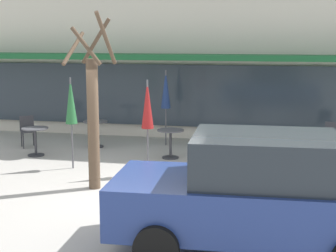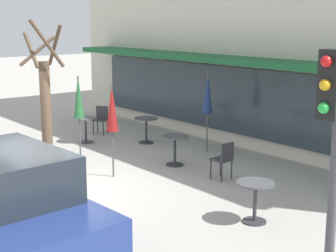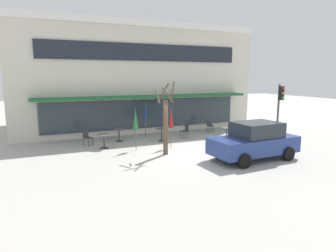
{
  "view_description": "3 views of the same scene",
  "coord_description": "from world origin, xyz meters",
  "px_view_note": "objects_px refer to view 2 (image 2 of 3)",
  "views": [
    {
      "loc": [
        2.71,
        -9.56,
        3.18
      ],
      "look_at": [
        0.09,
        2.62,
        0.98
      ],
      "focal_mm": 55.0,
      "sensor_mm": 36.0,
      "label": 1
    },
    {
      "loc": [
        9.65,
        -4.78,
        3.62
      ],
      "look_at": [
        0.3,
        2.86,
        1.12
      ],
      "focal_mm": 55.0,
      "sensor_mm": 36.0,
      "label": 2
    },
    {
      "loc": [
        -6.77,
        -13.08,
        3.9
      ],
      "look_at": [
        -0.03,
        2.26,
        1.08
      ],
      "focal_mm": 32.0,
      "sensor_mm": 36.0,
      "label": 3
    }
  ],
  "objects_px": {
    "cafe_table_mid_patio": "(175,145)",
    "patio_umbrella_corner_open": "(112,108)",
    "cafe_table_near_wall": "(86,126)",
    "cafe_table_by_tree": "(146,126)",
    "cafe_chair_1": "(224,158)",
    "cafe_table_streetside": "(255,195)",
    "patio_umbrella_green_folded": "(79,98)",
    "patio_umbrella_cream_folded": "(208,94)",
    "traffic_light_pole": "(332,136)",
    "street_tree": "(46,110)",
    "cafe_chair_2": "(101,118)"
  },
  "relations": [
    {
      "from": "cafe_table_near_wall",
      "to": "patio_umbrella_green_folded",
      "type": "relative_size",
      "value": 0.35
    },
    {
      "from": "patio_umbrella_corner_open",
      "to": "cafe_chair_2",
      "type": "bearing_deg",
      "value": 151.43
    },
    {
      "from": "patio_umbrella_corner_open",
      "to": "patio_umbrella_cream_folded",
      "type": "bearing_deg",
      "value": 95.22
    },
    {
      "from": "cafe_table_by_tree",
      "to": "traffic_light_pole",
      "type": "bearing_deg",
      "value": -23.6
    },
    {
      "from": "cafe_chair_2",
      "to": "traffic_light_pole",
      "type": "height_order",
      "value": "traffic_light_pole"
    },
    {
      "from": "cafe_table_near_wall",
      "to": "cafe_chair_1",
      "type": "relative_size",
      "value": 0.85
    },
    {
      "from": "cafe_table_streetside",
      "to": "traffic_light_pole",
      "type": "relative_size",
      "value": 0.22
    },
    {
      "from": "cafe_table_near_wall",
      "to": "patio_umbrella_green_folded",
      "type": "xyz_separation_m",
      "value": [
        1.48,
        -1.03,
        1.11
      ]
    },
    {
      "from": "patio_umbrella_cream_folded",
      "to": "traffic_light_pole",
      "type": "bearing_deg",
      "value": -33.39
    },
    {
      "from": "street_tree",
      "to": "traffic_light_pole",
      "type": "height_order",
      "value": "street_tree"
    },
    {
      "from": "street_tree",
      "to": "cafe_chair_1",
      "type": "bearing_deg",
      "value": 48.96
    },
    {
      "from": "patio_umbrella_green_folded",
      "to": "traffic_light_pole",
      "type": "height_order",
      "value": "traffic_light_pole"
    },
    {
      "from": "cafe_table_streetside",
      "to": "cafe_table_by_tree",
      "type": "height_order",
      "value": "same"
    },
    {
      "from": "cafe_chair_2",
      "to": "street_tree",
      "type": "distance_m",
      "value": 4.93
    },
    {
      "from": "cafe_table_streetside",
      "to": "patio_umbrella_corner_open",
      "type": "xyz_separation_m",
      "value": [
        -3.97,
        -0.46,
        1.11
      ]
    },
    {
      "from": "cafe_table_near_wall",
      "to": "cafe_table_by_tree",
      "type": "relative_size",
      "value": 1.0
    },
    {
      "from": "cafe_chair_1",
      "to": "cafe_table_by_tree",
      "type": "bearing_deg",
      "value": 168.75
    },
    {
      "from": "cafe_table_mid_patio",
      "to": "patio_umbrella_corner_open",
      "type": "xyz_separation_m",
      "value": [
        -0.17,
        -1.74,
        1.11
      ]
    },
    {
      "from": "cafe_table_streetside",
      "to": "cafe_chair_2",
      "type": "relative_size",
      "value": 0.85
    },
    {
      "from": "cafe_table_streetside",
      "to": "traffic_light_pole",
      "type": "bearing_deg",
      "value": -32.85
    },
    {
      "from": "cafe_table_near_wall",
      "to": "patio_umbrella_green_folded",
      "type": "distance_m",
      "value": 2.12
    },
    {
      "from": "street_tree",
      "to": "traffic_light_pole",
      "type": "relative_size",
      "value": 1.07
    },
    {
      "from": "patio_umbrella_green_folded",
      "to": "patio_umbrella_cream_folded",
      "type": "height_order",
      "value": "same"
    },
    {
      "from": "patio_umbrella_green_folded",
      "to": "cafe_chair_1",
      "type": "bearing_deg",
      "value": 23.12
    },
    {
      "from": "patio_umbrella_cream_folded",
      "to": "street_tree",
      "type": "height_order",
      "value": "street_tree"
    },
    {
      "from": "cafe_chair_1",
      "to": "cafe_chair_2",
      "type": "height_order",
      "value": "same"
    },
    {
      "from": "cafe_chair_1",
      "to": "traffic_light_pole",
      "type": "height_order",
      "value": "traffic_light_pole"
    },
    {
      "from": "cafe_table_mid_patio",
      "to": "patio_umbrella_cream_folded",
      "type": "xyz_separation_m",
      "value": [
        -0.47,
        1.56,
        1.11
      ]
    },
    {
      "from": "cafe_table_streetside",
      "to": "cafe_table_by_tree",
      "type": "relative_size",
      "value": 1.0
    },
    {
      "from": "patio_umbrella_corner_open",
      "to": "street_tree",
      "type": "height_order",
      "value": "street_tree"
    },
    {
      "from": "cafe_table_by_tree",
      "to": "cafe_chair_1",
      "type": "xyz_separation_m",
      "value": [
        4.04,
        -0.8,
        0.01
      ]
    },
    {
      "from": "cafe_table_near_wall",
      "to": "patio_umbrella_green_folded",
      "type": "bearing_deg",
      "value": -34.84
    },
    {
      "from": "cafe_table_by_tree",
      "to": "cafe_chair_1",
      "type": "bearing_deg",
      "value": -11.25
    },
    {
      "from": "cafe_table_streetside",
      "to": "cafe_chair_1",
      "type": "bearing_deg",
      "value": 147.49
    },
    {
      "from": "patio_umbrella_corner_open",
      "to": "street_tree",
      "type": "relative_size",
      "value": 0.6
    },
    {
      "from": "cafe_chair_1",
      "to": "cafe_table_mid_patio",
      "type": "bearing_deg",
      "value": -177.08
    },
    {
      "from": "cafe_table_mid_patio",
      "to": "cafe_table_near_wall",
      "type": "bearing_deg",
      "value": -172.31
    },
    {
      "from": "cafe_chair_1",
      "to": "street_tree",
      "type": "distance_m",
      "value": 4.19
    },
    {
      "from": "street_tree",
      "to": "cafe_chair_2",
      "type": "bearing_deg",
      "value": 133.5
    },
    {
      "from": "cafe_table_mid_patio",
      "to": "patio_umbrella_corner_open",
      "type": "relative_size",
      "value": 0.35
    },
    {
      "from": "traffic_light_pole",
      "to": "cafe_chair_1",
      "type": "bearing_deg",
      "value": 147.31
    },
    {
      "from": "cafe_table_streetside",
      "to": "patio_umbrella_green_folded",
      "type": "xyz_separation_m",
      "value": [
        -5.9,
        -0.23,
        1.11
      ]
    },
    {
      "from": "cafe_table_by_tree",
      "to": "cafe_table_streetside",
      "type": "bearing_deg",
      "value": -19.35
    },
    {
      "from": "patio_umbrella_cream_folded",
      "to": "cafe_chair_2",
      "type": "height_order",
      "value": "patio_umbrella_cream_folded"
    },
    {
      "from": "cafe_table_near_wall",
      "to": "cafe_table_by_tree",
      "type": "height_order",
      "value": "same"
    },
    {
      "from": "patio_umbrella_green_folded",
      "to": "patio_umbrella_corner_open",
      "type": "distance_m",
      "value": 1.95
    },
    {
      "from": "cafe_table_near_wall",
      "to": "traffic_light_pole",
      "type": "xyz_separation_m",
      "value": [
        9.93,
        -2.44,
        1.78
      ]
    },
    {
      "from": "patio_umbrella_corner_open",
      "to": "cafe_table_mid_patio",
      "type": "bearing_deg",
      "value": 84.54
    },
    {
      "from": "cafe_table_mid_patio",
      "to": "cafe_chair_1",
      "type": "xyz_separation_m",
      "value": [
        1.65,
        0.08,
        0.01
      ]
    },
    {
      "from": "patio_umbrella_cream_folded",
      "to": "cafe_chair_1",
      "type": "distance_m",
      "value": 2.81
    }
  ]
}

